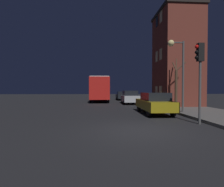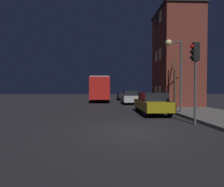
% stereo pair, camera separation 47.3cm
% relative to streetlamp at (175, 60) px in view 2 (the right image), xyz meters
% --- Properties ---
extents(ground_plane, '(120.00, 120.00, 0.00)m').
position_rel_streetlamp_xyz_m(ground_plane, '(-3.77, -4.73, -3.85)').
color(ground_plane, black).
extents(brick_building, '(3.95, 5.04, 9.73)m').
position_rel_streetlamp_xyz_m(brick_building, '(2.43, 5.72, 1.19)').
color(brick_building, brown).
rests_on(brick_building, sidewalk).
extents(streetlamp, '(1.20, 0.45, 5.08)m').
position_rel_streetlamp_xyz_m(streetlamp, '(0.00, 0.00, 0.00)').
color(streetlamp, '#4C4C4C').
rests_on(streetlamp, sidewalk).
extents(traffic_light, '(0.43, 0.24, 4.07)m').
position_rel_streetlamp_xyz_m(traffic_light, '(-0.44, -3.59, -0.92)').
color(traffic_light, '#4C4C4C').
rests_on(traffic_light, ground).
extents(bare_tree, '(1.00, 0.72, 4.26)m').
position_rel_streetlamp_xyz_m(bare_tree, '(0.94, 2.27, -1.79)').
color(bare_tree, '#473323').
rests_on(bare_tree, sidewalk).
extents(bus, '(2.59, 9.64, 3.48)m').
position_rel_streetlamp_xyz_m(bus, '(-5.60, 14.27, -1.78)').
color(bus, red).
rests_on(bus, ground).
extents(car_near_lane, '(1.76, 4.64, 1.53)m').
position_rel_streetlamp_xyz_m(car_near_lane, '(-1.54, 0.32, -3.04)').
color(car_near_lane, olive).
rests_on(car_near_lane, ground).
extents(car_mid_lane, '(1.80, 3.83, 1.62)m').
position_rel_streetlamp_xyz_m(car_mid_lane, '(-1.92, 8.92, -3.03)').
color(car_mid_lane, '#B7BABF').
rests_on(car_mid_lane, ground).
extents(car_far_lane, '(1.86, 4.73, 1.42)m').
position_rel_streetlamp_xyz_m(car_far_lane, '(-1.86, 17.15, -3.08)').
color(car_far_lane, black).
rests_on(car_far_lane, ground).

